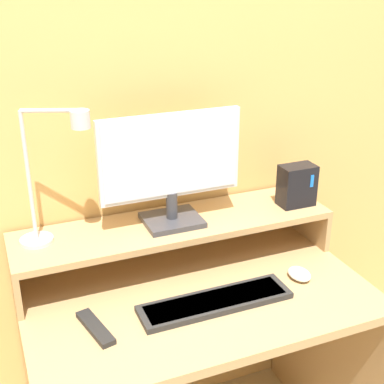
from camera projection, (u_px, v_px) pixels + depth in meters
name	position (u px, v px, depth m)	size (l,w,h in m)	color
wall_back	(155.00, 97.00, 1.72)	(6.00, 0.05, 2.50)	#E5AD60
desk	(197.00, 350.00, 1.71)	(1.04, 0.63, 0.72)	tan
monitor_shelf	(175.00, 229.00, 1.73)	(1.04, 0.26, 0.15)	tan
monitor	(171.00, 165.00, 1.65)	(0.46, 0.16, 0.36)	#38383D
desk_lamp	(54.00, 172.00, 1.52)	(0.23, 0.13, 0.41)	silver
router_dock	(297.00, 185.00, 1.82)	(0.12, 0.08, 0.14)	black
keyboard	(215.00, 302.00, 1.56)	(0.46, 0.12, 0.02)	#282828
mouse	(299.00, 274.00, 1.69)	(0.06, 0.09, 0.03)	white
remote_control	(95.00, 328.00, 1.45)	(0.08, 0.18, 0.02)	black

